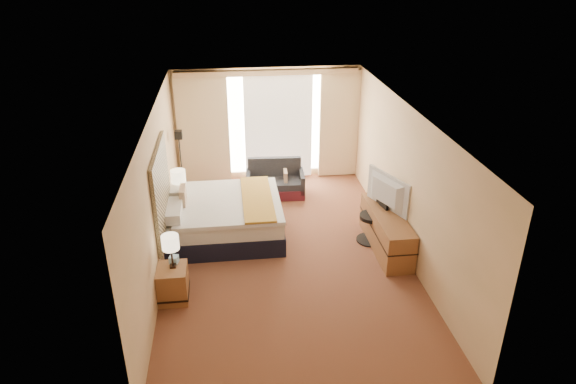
{
  "coord_description": "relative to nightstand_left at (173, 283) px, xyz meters",
  "views": [
    {
      "loc": [
        -0.91,
        -7.75,
        4.93
      ],
      "look_at": [
        0.1,
        0.4,
        1.04
      ],
      "focal_mm": 32.0,
      "sensor_mm": 36.0,
      "label": 1
    }
  ],
  "objects": [
    {
      "name": "headboard",
      "position": [
        -0.19,
        1.25,
        1.01
      ],
      "size": [
        0.06,
        1.85,
        1.5
      ],
      "primitive_type": "cube",
      "color": "black",
      "rests_on": "wall_left"
    },
    {
      "name": "ceiling",
      "position": [
        1.87,
        1.05,
        2.33
      ],
      "size": [
        4.2,
        7.0,
        0.02
      ],
      "primitive_type": "cube",
      "color": "silver",
      "rests_on": "wall_back"
    },
    {
      "name": "bed",
      "position": [
        0.81,
        1.9,
        0.1
      ],
      "size": [
        2.11,
        1.93,
        1.02
      ],
      "color": "black",
      "rests_on": "floor"
    },
    {
      "name": "lamp_left",
      "position": [
        0.02,
        0.04,
        0.7
      ],
      "size": [
        0.26,
        0.26,
        0.55
      ],
      "color": "black",
      "rests_on": "nightstand_left"
    },
    {
      "name": "floor",
      "position": [
        1.87,
        1.05,
        -0.28
      ],
      "size": [
        4.2,
        7.0,
        0.02
      ],
      "primitive_type": "cube",
      "color": "maroon",
      "rests_on": "ground"
    },
    {
      "name": "desk_chair",
      "position": [
        3.56,
        1.34,
        0.2
      ],
      "size": [
        0.52,
        0.52,
        1.06
      ],
      "rotation": [
        0.0,
        0.0,
        0.17
      ],
      "color": "black",
      "rests_on": "floor"
    },
    {
      "name": "loveseat",
      "position": [
        1.94,
        3.54,
        -0.01
      ],
      "size": [
        1.3,
        0.75,
        0.79
      ],
      "rotation": [
        0.0,
        0.0,
        -0.06
      ],
      "color": "#521721",
      "rests_on": "floor"
    },
    {
      "name": "nightstand_left",
      "position": [
        0.0,
        0.0,
        0.0
      ],
      "size": [
        0.45,
        0.52,
        0.55
      ],
      "primitive_type": "cube",
      "color": "brown",
      "rests_on": "floor"
    },
    {
      "name": "wall_right",
      "position": [
        3.97,
        1.05,
        1.02
      ],
      "size": [
        0.02,
        7.0,
        2.6
      ],
      "primitive_type": "cube",
      "color": "#E0B388",
      "rests_on": "ground"
    },
    {
      "name": "media_dresser",
      "position": [
        3.7,
        1.05,
        0.07
      ],
      "size": [
        0.5,
        1.8,
        0.7
      ],
      "primitive_type": "cube",
      "color": "brown",
      "rests_on": "floor"
    },
    {
      "name": "curtains",
      "position": [
        1.87,
        4.44,
        1.13
      ],
      "size": [
        4.12,
        0.19,
        2.56
      ],
      "color": "beige",
      "rests_on": "floor"
    },
    {
      "name": "wall_left",
      "position": [
        -0.23,
        1.05,
        1.02
      ],
      "size": [
        0.02,
        7.0,
        2.6
      ],
      "primitive_type": "cube",
      "color": "#E0B388",
      "rests_on": "ground"
    },
    {
      "name": "wall_front",
      "position": [
        1.87,
        -2.45,
        1.02
      ],
      "size": [
        4.2,
        0.02,
        2.6
      ],
      "primitive_type": "cube",
      "color": "#E0B388",
      "rests_on": "ground"
    },
    {
      "name": "wall_back",
      "position": [
        1.87,
        4.55,
        1.02
      ],
      "size": [
        4.2,
        0.02,
        2.6
      ],
      "primitive_type": "cube",
      "color": "#E0B388",
      "rests_on": "ground"
    },
    {
      "name": "tissue_box",
      "position": [
        0.03,
        0.16,
        0.33
      ],
      "size": [
        0.15,
        0.15,
        0.12
      ],
      "primitive_type": "cube",
      "rotation": [
        0.0,
        0.0,
        -0.23
      ],
      "color": "#8AB6D5",
      "rests_on": "nightstand_left"
    },
    {
      "name": "floor_lamp",
      "position": [
        -0.03,
        3.35,
        0.87
      ],
      "size": [
        0.21,
        0.21,
        1.63
      ],
      "color": "black",
      "rests_on": "floor"
    },
    {
      "name": "window",
      "position": [
        2.12,
        4.52,
        1.04
      ],
      "size": [
        2.3,
        0.02,
        2.3
      ],
      "primitive_type": "cube",
      "color": "silver",
      "rests_on": "wall_back"
    },
    {
      "name": "television",
      "position": [
        3.65,
        1.26,
        0.75
      ],
      "size": [
        0.55,
        1.09,
        0.64
      ],
      "primitive_type": "imported",
      "rotation": [
        0.0,
        0.0,
        1.95
      ],
      "color": "black",
      "rests_on": "media_dresser"
    },
    {
      "name": "telephone",
      "position": [
        0.13,
        2.53,
        0.31
      ],
      "size": [
        0.22,
        0.19,
        0.07
      ],
      "primitive_type": "cube",
      "rotation": [
        0.0,
        0.0,
        -0.26
      ],
      "color": "black",
      "rests_on": "nightstand_right"
    },
    {
      "name": "nightstand_right",
      "position": [
        0.0,
        2.5,
        0.0
      ],
      "size": [
        0.45,
        0.52,
        0.55
      ],
      "primitive_type": "cube",
      "color": "brown",
      "rests_on": "floor"
    },
    {
      "name": "lamp_right",
      "position": [
        -0.02,
        2.44,
        0.73
      ],
      "size": [
        0.28,
        0.28,
        0.59
      ],
      "color": "black",
      "rests_on": "nightstand_right"
    }
  ]
}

